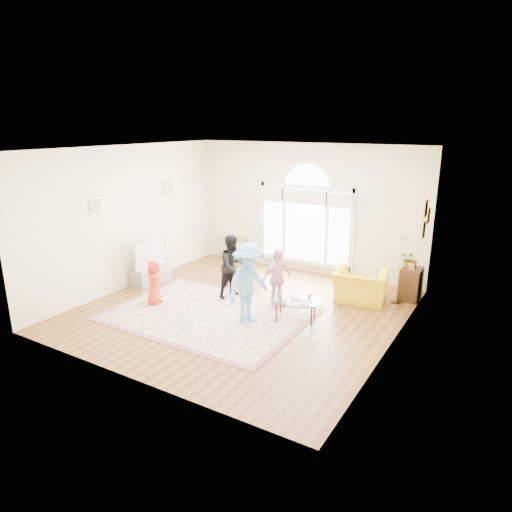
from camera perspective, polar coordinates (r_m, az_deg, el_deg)
The scene contains 17 objects.
ground at distance 9.32m, azimuth -1.84°, elevation -6.78°, with size 6.00×6.00×0.00m, color #5B3316.
room_shell at distance 11.25m, azimuth 6.00°, elevation 5.56°, with size 6.00×6.00×6.00m.
area_rug at distance 9.15m, azimuth -6.04°, elevation -7.26°, with size 3.60×2.60×0.02m, color beige.
rug_border at distance 9.15m, azimuth -6.04°, elevation -7.29°, with size 3.80×2.80×0.01m, color #925856.
tv_console at distance 11.09m, azimuth -13.03°, elevation -2.20°, with size 0.45×1.00×0.42m, color gray.
television at distance 10.93m, azimuth -13.18°, elevation 0.45°, with size 0.17×1.13×0.65m.
coffee_table at distance 8.74m, azimuth 5.02°, elevation -5.62°, with size 1.19×0.93×0.54m.
armchair at distance 9.88m, azimuth 12.93°, elevation -3.70°, with size 1.06×0.92×0.69m, color gold.
side_cabinet at distance 10.30m, azimuth 18.78°, elevation -3.30°, with size 0.40×0.50×0.70m, color black.
floor_lamp at distance 9.74m, azimuth 17.72°, elevation 1.44°, with size 0.31×0.31×1.51m.
plant_pedestal at distance 10.31m, azimuth 18.35°, elevation -3.24°, with size 0.20×0.20×0.70m, color white.
potted_plant at distance 10.15m, azimuth 18.62°, elevation -0.39°, with size 0.33×0.29×0.37m, color #33722D.
leaning_picture at distance 12.73m, azimuth -2.98°, elevation -0.37°, with size 0.80×0.05×0.62m, color tan.
child_red at distance 9.69m, azimuth -12.62°, elevation -3.19°, with size 0.46×0.30×0.93m, color red.
child_black at distance 9.75m, azimuth -2.91°, elevation -1.31°, with size 0.67×0.52×1.37m, color black.
child_pink at distance 9.25m, azimuth 2.62°, elevation -2.81°, with size 0.71×0.30×1.21m, color #E8A1BD.
child_blue at distance 8.47m, azimuth -0.99°, elevation -3.46°, with size 1.00×0.57×1.54m, color #5FA5E5.
Camera 1 is at (4.66, -7.19, 3.67)m, focal length 32.00 mm.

